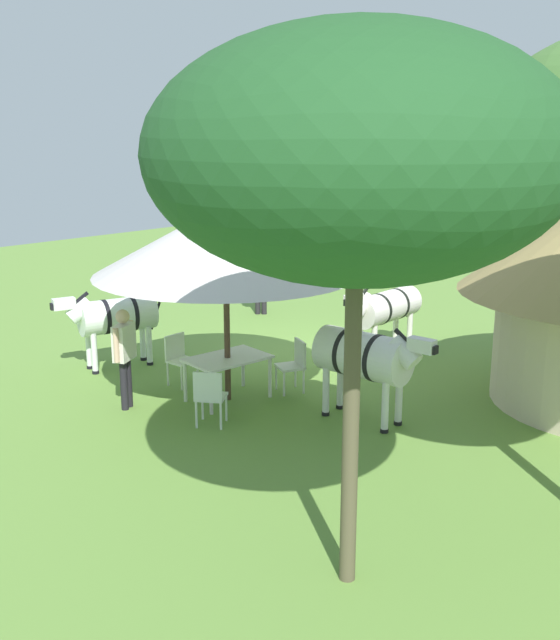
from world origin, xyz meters
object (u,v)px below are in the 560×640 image
Objects in this scene: patio_chair_west_end at (210,394)px; standing_watcher at (261,271)px; patio_chair_near_hut at (295,362)px; zebra_toward_hut at (115,317)px; patio_chair_near_lawn at (179,356)px; patio_dining_table at (228,362)px; acacia_tree_behind_hut at (358,155)px; zebra_nearest_camera at (385,308)px; zebra_by_umbrella at (366,357)px; guest_beside_umbrella at (124,350)px; shade_umbrella at (225,239)px.

patio_chair_west_end is 0.51× the size of standing_watcher.
patio_chair_near_hut is 3.64m from zebra_toward_hut.
patio_chair_near_lawn is 0.44× the size of zebra_toward_hut.
patio_dining_table is 1.58× the size of patio_chair_west_end.
acacia_tree_behind_hut is (2.66, 5.86, 3.67)m from patio_chair_near_lawn.
zebra_nearest_camera is (-3.89, 1.65, 0.46)m from patio_chair_near_lawn.
standing_watcher is 0.84× the size of zebra_by_umbrella.
guest_beside_umbrella is at bearing 9.34° from patio_chair_near_lawn.
patio_chair_near_hut is 2.08m from patio_chair_west_end.
patio_chair_near_lawn is 0.51× the size of standing_watcher.
acacia_tree_behind_hut reaches higher than zebra_toward_hut.
zebra_by_umbrella reaches higher than patio_chair_near_lawn.
patio_chair_west_end is 0.55× the size of guest_beside_umbrella.
zebra_toward_hut is (4.07, -3.28, 0.01)m from zebra_nearest_camera.
guest_beside_umbrella is (0.40, -1.58, 0.47)m from patio_chair_west_end.
zebra_nearest_camera is (-2.76, -0.08, 0.46)m from patio_chair_near_hut.
patio_dining_table is 0.80× the size of standing_watcher.
shade_umbrella is 5.60m from acacia_tree_behind_hut.
zebra_by_umbrella is 5.30m from acacia_tree_behind_hut.
patio_chair_near_lawn is at bearing -14.67° from guest_beside_umbrella.
patio_dining_table is at bearing 90.00° from patio_chair_near_lawn.
zebra_by_umbrella is at bearing 101.22° from patio_chair_near_lawn.
patio_dining_table is 0.67× the size of zebra_by_umbrella.
zebra_nearest_camera is at bearing -152.72° from zebra_by_umbrella.
guest_beside_umbrella is 0.81× the size of zebra_toward_hut.
zebra_nearest_camera is at bearing 154.35° from patio_chair_near_lawn.
standing_watcher is (-4.70, -2.58, 0.55)m from patio_chair_near_lawn.
zebra_toward_hut is 8.51m from acacia_tree_behind_hut.
zebra_by_umbrella is at bearing 118.82° from zebra_nearest_camera.
standing_watcher is (-3.57, -4.31, 0.55)m from patio_chair_near_hut.
standing_watcher reaches higher than patio_chair_near_lawn.
zebra_nearest_camera is 1.17× the size of zebra_toward_hut.
patio_chair_west_end is 0.38× the size of zebra_nearest_camera.
zebra_nearest_camera is at bearing 173.33° from patio_dining_table.
zebra_by_umbrella is 1.05× the size of zebra_toward_hut.
patio_chair_near_hut is 6.70m from acacia_tree_behind_hut.
acacia_tree_behind_hut is at bearing 31.20° from zebra_by_umbrella.
zebra_toward_hut is 0.38× the size of acacia_tree_behind_hut.
guest_beside_umbrella reaches higher than zebra_toward_hut.
guest_beside_umbrella is 0.31× the size of acacia_tree_behind_hut.
zebra_nearest_camera is 1.12× the size of zebra_by_umbrella.
patio_chair_west_end is (2.07, 0.14, 0.00)m from patio_chair_near_hut.
patio_chair_near_lawn is at bearing 59.48° from patio_chair_near_hut.
patio_chair_west_end is 0.42× the size of zebra_by_umbrella.
zebra_by_umbrella is (-0.80, 2.24, -1.67)m from shade_umbrella.
shade_umbrella is 2.50m from patio_chair_near_hut.
standing_watcher reaches higher than patio_chair_west_end.
acacia_tree_behind_hut is at bearing 120.97° from zebra_nearest_camera.
zebra_toward_hut is (-1.15, -1.91, -0.00)m from guest_beside_umbrella.
zebra_toward_hut reaches higher than patio_chair_near_lawn.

